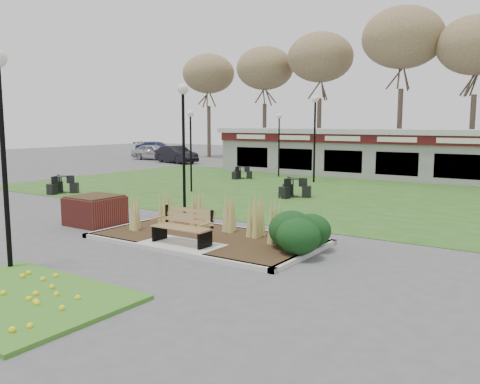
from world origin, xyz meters
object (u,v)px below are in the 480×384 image
Objects in this scene: car_silver at (154,152)px; lamp_post_far_left at (279,131)px; car_blue at (157,149)px; lamp_post_mid_right at (315,119)px; park_bench at (184,226)px; car_black at (176,154)px; bistro_set_b at (241,175)px; bistro_set_c at (293,191)px; food_pavilion at (405,154)px; lamp_post_near_right at (1,111)px; bistro_set_a at (62,187)px; lamp_post_near_left at (183,120)px; brick_planter at (95,210)px; lamp_post_mid_left at (191,133)px.

lamp_post_far_left is at bearing -117.33° from car_silver.
lamp_post_mid_right is at bearing -118.39° from car_blue.
park_bench is 0.40× the size of car_black.
bistro_set_b is (-7.98, 14.52, -0.34)m from park_bench.
lamp_post_mid_right reaches higher than car_silver.
bistro_set_c is (1.68, -5.57, -3.16)m from lamp_post_mid_right.
car_silver is (-22.84, 3.06, -0.78)m from food_pavilion.
bistro_set_c is at bearing -38.63° from bistro_set_b.
car_black is at bearing 158.52° from lamp_post_mid_right.
bistro_set_c is 20.51m from car_black.
bistro_set_c is at bearing 89.97° from lamp_post_near_right.
bistro_set_a is at bearing -111.83° from lamp_post_far_left.
lamp_post_near_right reaches higher than car_black.
lamp_post_near_left reaches higher than car_blue.
brick_planter is at bearing -131.13° from car_black.
lamp_post_mid_left is 5.58m from bistro_set_c.
lamp_post_mid_left is at bearing 127.20° from lamp_post_near_left.
bistro_set_b is 21.69m from car_blue.
food_pavilion is 18.66× the size of bistro_set_b.
car_blue is at bearing 135.00° from lamp_post_near_left.
bistro_set_b is at bearing 118.80° from park_bench.
car_black is (-12.16, 4.50, -2.08)m from lamp_post_far_left.
brick_planter is 0.98× the size of bistro_set_c.
car_black is 0.88× the size of car_blue.
lamp_post_far_left reaches higher than park_bench.
car_blue is (-26.00, 26.59, 0.11)m from park_bench.
car_blue is at bearing 144.92° from bistro_set_c.
lamp_post_mid_right is 3.08× the size of bistro_set_c.
lamp_post_near_left is 0.96× the size of car_blue.
brick_planter is 0.32× the size of lamp_post_near_left.
park_bench is at bearing -9.69° from brick_planter.
lamp_post_near_right is at bearing -84.96° from lamp_post_mid_right.
brick_planter is 19.49m from food_pavilion.
food_pavilion reaches higher than car_silver.
food_pavilion is 26.91m from car_blue.
lamp_post_near_left is at bearing 99.13° from lamp_post_near_right.
lamp_post_mid_right is at bearing -97.80° from car_black.
bistro_set_b is at bearing 101.42° from lamp_post_mid_left.
lamp_post_mid_right is 20.82m from car_silver.
lamp_post_mid_right is at bearing 106.83° from bistro_set_c.
brick_planter is 0.31× the size of lamp_post_near_right.
lamp_post_far_left is at bearing 98.16° from brick_planter.
food_pavilion is 18.93m from car_black.
food_pavilion is 6.03× the size of car_silver.
brick_planter is at bearing -103.06° from food_pavilion.
car_silver is at bearing 159.53° from lamp_post_far_left.
car_blue reaches higher than bistro_set_c.
lamp_post_far_left reaches higher than car_black.
car_blue is at bearing 128.42° from lamp_post_near_right.
food_pavilion is 16.40m from lamp_post_near_left.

